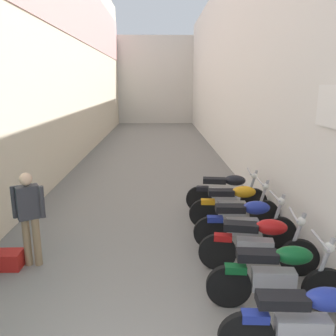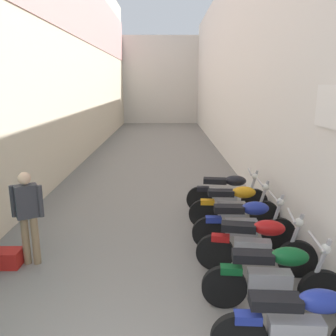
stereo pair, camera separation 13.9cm
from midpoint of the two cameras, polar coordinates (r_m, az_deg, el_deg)
ground_plane at (r=12.37m, az=-1.95°, el=0.13°), size 40.30×40.30×0.00m
building_left at (r=14.42m, az=-14.32°, el=18.05°), size 0.45×24.30×8.10m
building_right at (r=14.26m, az=10.65°, el=15.78°), size 0.45×24.30×6.95m
building_far_end at (r=27.17m, az=-1.08°, el=14.27°), size 8.53×2.00×6.32m
motorcycle_nearest at (r=4.16m, az=22.24°, el=-22.83°), size 1.85×0.58×1.04m
motorcycle_second at (r=4.88m, az=17.99°, el=-16.57°), size 1.85×0.58×1.04m
motorcycle_third at (r=5.65m, az=15.12°, el=-12.03°), size 1.84×0.58×1.04m
motorcycle_fourth at (r=6.38m, az=13.18°, el=-8.83°), size 1.85×0.58×1.04m
motorcycle_fifth at (r=7.22m, az=11.51°, el=-6.04°), size 1.85×0.58×1.04m
motorcycle_sixth at (r=8.03m, az=10.27°, el=-3.95°), size 1.84×0.58×1.04m
pedestrian_mid_alley at (r=5.99m, az=-21.56°, el=-6.70°), size 0.52×0.34×1.57m
plastic_crate at (r=6.35m, az=-24.49°, el=-13.44°), size 0.44×0.32×0.28m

